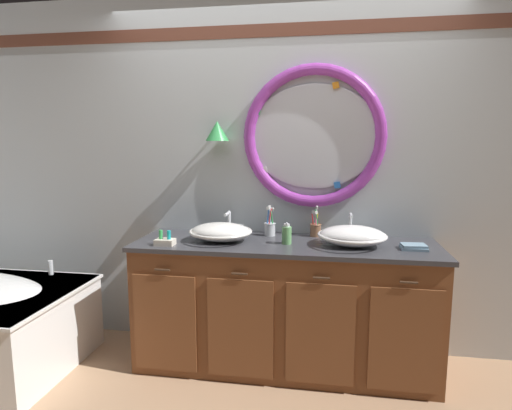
{
  "coord_description": "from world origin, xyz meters",
  "views": [
    {
      "loc": [
        0.34,
        -2.56,
        1.56
      ],
      "look_at": [
        -0.12,
        0.25,
        1.13
      ],
      "focal_mm": 29.95,
      "sensor_mm": 36.0,
      "label": 1
    }
  ],
  "objects_px": {
    "toiletry_basket": "(165,241)",
    "folded_hand_towel": "(414,247)",
    "sink_basin_right": "(352,236)",
    "toothbrush_holder_left": "(270,228)",
    "sink_basin_left": "(221,232)",
    "toothbrush_holder_right": "(316,229)",
    "soap_dispenser": "(287,235)"
  },
  "relations": [
    {
      "from": "sink_basin_right",
      "to": "toothbrush_holder_left",
      "type": "distance_m",
      "value": 0.61
    },
    {
      "from": "sink_basin_left",
      "to": "toothbrush_holder_left",
      "type": "distance_m",
      "value": 0.38
    },
    {
      "from": "sink_basin_left",
      "to": "toiletry_basket",
      "type": "distance_m",
      "value": 0.38
    },
    {
      "from": "sink_basin_right",
      "to": "toothbrush_holder_left",
      "type": "bearing_deg",
      "value": 158.99
    },
    {
      "from": "sink_basin_right",
      "to": "folded_hand_towel",
      "type": "height_order",
      "value": "sink_basin_right"
    },
    {
      "from": "sink_basin_left",
      "to": "sink_basin_right",
      "type": "distance_m",
      "value": 0.88
    },
    {
      "from": "sink_basin_left",
      "to": "toiletry_basket",
      "type": "bearing_deg",
      "value": -151.83
    },
    {
      "from": "toothbrush_holder_left",
      "to": "toothbrush_holder_right",
      "type": "distance_m",
      "value": 0.33
    },
    {
      "from": "toothbrush_holder_right",
      "to": "soap_dispenser",
      "type": "bearing_deg",
      "value": -125.1
    },
    {
      "from": "soap_dispenser",
      "to": "toiletry_basket",
      "type": "xyz_separation_m",
      "value": [
        -0.78,
        -0.17,
        -0.04
      ]
    },
    {
      "from": "sink_basin_left",
      "to": "soap_dispenser",
      "type": "bearing_deg",
      "value": -1.11
    },
    {
      "from": "toothbrush_holder_left",
      "to": "toothbrush_holder_right",
      "type": "bearing_deg",
      "value": 5.96
    },
    {
      "from": "toothbrush_holder_left",
      "to": "soap_dispenser",
      "type": "bearing_deg",
      "value": -57.81
    },
    {
      "from": "sink_basin_left",
      "to": "toiletry_basket",
      "type": "relative_size",
      "value": 3.49
    },
    {
      "from": "toothbrush_holder_left",
      "to": "soap_dispenser",
      "type": "xyz_separation_m",
      "value": [
        0.14,
        -0.23,
        0.0
      ]
    },
    {
      "from": "toothbrush_holder_left",
      "to": "folded_hand_towel",
      "type": "bearing_deg",
      "value": -14.41
    },
    {
      "from": "sink_basin_right",
      "to": "toothbrush_holder_right",
      "type": "distance_m",
      "value": 0.35
    },
    {
      "from": "toothbrush_holder_right",
      "to": "soap_dispenser",
      "type": "distance_m",
      "value": 0.32
    },
    {
      "from": "toothbrush_holder_right",
      "to": "folded_hand_towel",
      "type": "bearing_deg",
      "value": -24.05
    },
    {
      "from": "toothbrush_holder_right",
      "to": "toiletry_basket",
      "type": "height_order",
      "value": "toothbrush_holder_right"
    },
    {
      "from": "sink_basin_left",
      "to": "folded_hand_towel",
      "type": "height_order",
      "value": "sink_basin_left"
    },
    {
      "from": "sink_basin_left",
      "to": "folded_hand_towel",
      "type": "xyz_separation_m",
      "value": [
        1.26,
        -0.03,
        -0.05
      ]
    },
    {
      "from": "folded_hand_towel",
      "to": "toiletry_basket",
      "type": "distance_m",
      "value": 1.6
    },
    {
      "from": "sink_basin_left",
      "to": "toothbrush_holder_left",
      "type": "bearing_deg",
      "value": 35.17
    },
    {
      "from": "sink_basin_left",
      "to": "toothbrush_holder_right",
      "type": "xyz_separation_m",
      "value": [
        0.64,
        0.25,
        -0.01
      ]
    },
    {
      "from": "toiletry_basket",
      "to": "folded_hand_towel",
      "type": "bearing_deg",
      "value": 5.46
    },
    {
      "from": "sink_basin_right",
      "to": "toiletry_basket",
      "type": "xyz_separation_m",
      "value": [
        -1.21,
        -0.18,
        -0.04
      ]
    },
    {
      "from": "toothbrush_holder_left",
      "to": "toiletry_basket",
      "type": "bearing_deg",
      "value": -148.32
    },
    {
      "from": "folded_hand_towel",
      "to": "soap_dispenser",
      "type": "bearing_deg",
      "value": 178.8
    },
    {
      "from": "toothbrush_holder_right",
      "to": "soap_dispenser",
      "type": "relative_size",
      "value": 1.52
    },
    {
      "from": "toothbrush_holder_right",
      "to": "sink_basin_left",
      "type": "bearing_deg",
      "value": -158.37
    },
    {
      "from": "sink_basin_left",
      "to": "toothbrush_holder_left",
      "type": "xyz_separation_m",
      "value": [
        0.31,
        0.22,
        -0.01
      ]
    }
  ]
}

